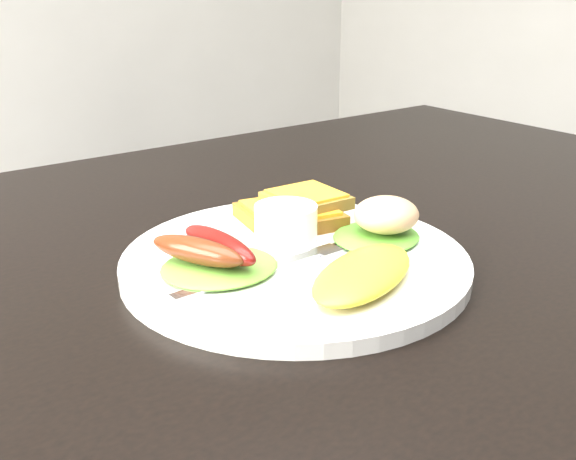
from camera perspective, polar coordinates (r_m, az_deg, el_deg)
name	(u,v)px	position (r m, az deg, el deg)	size (l,w,h in m)	color
dining_table	(307,254)	(0.66, 1.63, -2.02)	(1.20, 0.80, 0.04)	black
person	(120,95)	(1.21, -14.04, 11.06)	(0.57, 0.38, 1.58)	navy
plate	(295,262)	(0.57, 0.60, -2.72)	(0.29, 0.29, 0.01)	white
lettuce_left	(219,267)	(0.54, -5.83, -3.12)	(0.09, 0.09, 0.01)	green
lettuce_right	(376,237)	(0.60, 7.48, -0.55)	(0.08, 0.07, 0.01)	#48861C
omelette	(363,274)	(0.52, 6.36, -3.68)	(0.12, 0.06, 0.02)	gold
sausage_a	(197,251)	(0.53, -7.71, -1.75)	(0.02, 0.09, 0.02)	brown
sausage_b	(219,245)	(0.54, -5.86, -1.26)	(0.02, 0.09, 0.02)	maroon
ramekin	(286,223)	(0.59, -0.18, 0.58)	(0.06, 0.06, 0.03)	white
toast_a	(290,217)	(0.64, 0.13, 1.14)	(0.08, 0.08, 0.01)	#94461C
toast_b	(306,200)	(0.65, 1.55, 2.53)	(0.07, 0.07, 0.01)	brown
potato_salad	(386,215)	(0.60, 8.32, 1.29)	(0.06, 0.06, 0.03)	beige
fork	(249,275)	(0.53, -3.31, -3.79)	(0.14, 0.01, 0.00)	#ADAFB7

